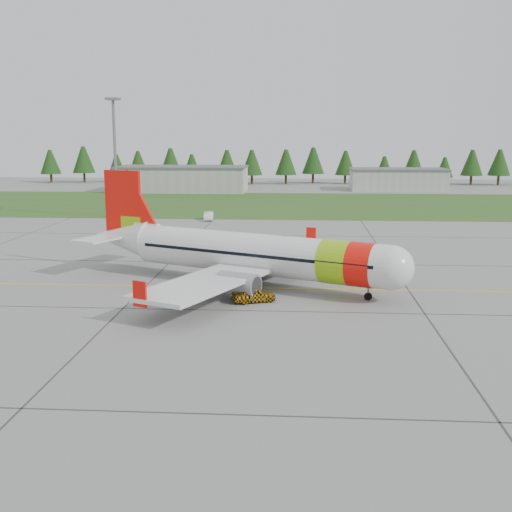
{
  "coord_description": "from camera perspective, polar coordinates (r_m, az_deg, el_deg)",
  "views": [
    {
      "loc": [
        -0.29,
        -51.16,
        14.44
      ],
      "look_at": [
        -4.2,
        5.85,
        3.51
      ],
      "focal_mm": 45.0,
      "sensor_mm": 36.0,
      "label": 1
    }
  ],
  "objects": [
    {
      "name": "follow_me_car",
      "position": [
        55.53,
        -0.2,
        -2.22
      ],
      "size": [
        1.77,
        1.9,
        3.8
      ],
      "primitive_type": "imported",
      "rotation": [
        0.0,
        0.0,
        1.95
      ],
      "color": "#E39E0C",
      "rests_on": "ground"
    },
    {
      "name": "taxi_guideline",
      "position": [
        60.89,
        4.09,
        -2.91
      ],
      "size": [
        120.0,
        0.25,
        0.02
      ],
      "primitive_type": "cube",
      "color": "gold",
      "rests_on": "ground"
    },
    {
      "name": "service_van",
      "position": [
        109.03,
        -4.25,
        4.3
      ],
      "size": [
        1.58,
        1.51,
        4.21
      ],
      "primitive_type": "imported",
      "rotation": [
        0.0,
        0.0,
        0.09
      ],
      "color": "white",
      "rests_on": "ground"
    },
    {
      "name": "grass_strip",
      "position": [
        133.93,
        4.04,
        4.62
      ],
      "size": [
        320.0,
        50.0,
        0.03
      ],
      "primitive_type": "cube",
      "color": "#30561E",
      "rests_on": "ground"
    },
    {
      "name": "aircraft",
      "position": [
        61.61,
        -0.51,
        0.19
      ],
      "size": [
        33.2,
        31.5,
        10.64
      ],
      "rotation": [
        0.0,
        0.0,
        -0.43
      ],
      "color": "silver",
      "rests_on": "ground"
    },
    {
      "name": "ground",
      "position": [
        53.16,
        4.11,
        -4.97
      ],
      "size": [
        320.0,
        320.0,
        0.0
      ],
      "primitive_type": "plane",
      "color": "gray",
      "rests_on": "ground"
    },
    {
      "name": "hangar_west",
      "position": [
        164.27,
        -6.55,
        6.77
      ],
      "size": [
        32.0,
        14.0,
        6.0
      ],
      "primitive_type": "cube",
      "color": "#A8A8A3",
      "rests_on": "ground"
    },
    {
      "name": "hangar_east",
      "position": [
        171.45,
        12.48,
        6.62
      ],
      "size": [
        24.0,
        12.0,
        5.2
      ],
      "primitive_type": "cube",
      "color": "#A8A8A3",
      "rests_on": "ground"
    },
    {
      "name": "floodlight_mast",
      "position": [
        113.75,
        -12.4,
        8.34
      ],
      "size": [
        0.5,
        0.5,
        20.0
      ],
      "primitive_type": "cylinder",
      "color": "slate",
      "rests_on": "ground"
    },
    {
      "name": "treeline",
      "position": [
        189.39,
        4.04,
        7.95
      ],
      "size": [
        160.0,
        8.0,
        10.0
      ],
      "primitive_type": null,
      "color": "#1C3F14",
      "rests_on": "ground"
    }
  ]
}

